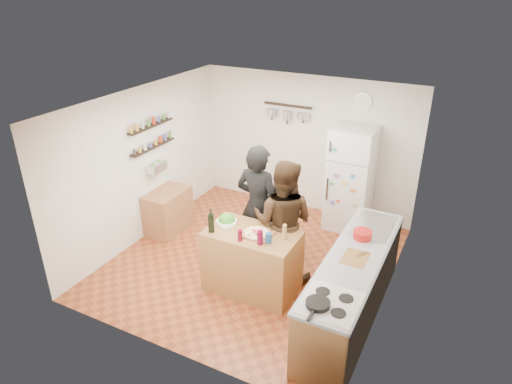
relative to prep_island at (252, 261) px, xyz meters
The scene contains 26 objects.
room_shell 1.30m from the prep_island, 106.81° to the left, with size 4.20×4.20×4.20m.
prep_island is the anchor object (origin of this frame).
pizza_board 0.47m from the prep_island, 14.04° to the right, with size 0.42×0.34×0.02m, color brown.
pizza 0.49m from the prep_island, 14.04° to the right, with size 0.34×0.34×0.02m, color #D3B88B.
salad_bowl 0.64m from the prep_island, behind, with size 0.29×0.29×0.06m, color white.
wine_bottle 0.80m from the prep_island, 156.25° to the right, with size 0.08×0.08×0.25m, color black.
wine_glass_near 0.58m from the prep_island, 101.77° to the right, with size 0.06×0.06×0.15m, color #510718.
wine_glass_far 0.62m from the prep_island, 42.27° to the right, with size 0.08×0.08×0.19m, color #530720.
pepper_mill 0.71m from the prep_island, ahead, with size 0.06×0.06×0.18m, color #AC8748.
salt_canister 0.61m from the prep_island, 21.80° to the right, with size 0.08×0.08×0.13m, color navy.
person_left 0.83m from the prep_island, 109.73° to the left, with size 0.70×0.46×1.92m, color black.
person_center 0.70m from the prep_island, 63.12° to the left, with size 0.88×0.69×1.82m, color black.
person_back 1.14m from the prep_island, 88.00° to the left, with size 0.90×0.37×1.53m, color #302D2B.
counter_run 1.40m from the prep_island, ahead, with size 0.63×2.63×0.90m, color #9E7042.
stove_top 1.73m from the prep_island, 32.75° to the right, with size 0.60×0.62×0.02m, color white.
skillet 1.72m from the prep_island, 37.88° to the right, with size 0.26×0.26×0.05m, color black.
sink 1.73m from the prep_island, 32.65° to the left, with size 0.50×0.80×0.03m, color silver.
cutting_board 1.47m from the prep_island, ahead, with size 0.30×0.40×0.02m, color olive.
red_bowl 1.54m from the prep_island, 21.09° to the left, with size 0.24×0.24×0.10m, color #A41612.
fridge 2.48m from the prep_island, 74.48° to the left, with size 0.70×0.68×1.80m, color white.
wall_clock 3.24m from the prep_island, 76.32° to the left, with size 0.30×0.30×0.03m, color silver.
spice_shelf_lower 2.59m from the prep_island, 160.29° to the left, with size 0.12×1.00×0.03m, color black.
spice_shelf_upper 2.75m from the prep_island, 160.29° to the left, with size 0.12×1.00×0.03m, color black.
produce_basket 2.44m from the prep_island, 160.04° to the left, with size 0.18×0.35×0.14m, color silver.
side_table 2.19m from the prep_island, 158.73° to the left, with size 0.50×0.80×0.73m, color #9C6641.
pot_rack 3.07m from the prep_island, 104.00° to the left, with size 0.90×0.04×0.04m, color black.
Camera 1 is at (2.74, -5.25, 4.04)m, focal length 32.00 mm.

